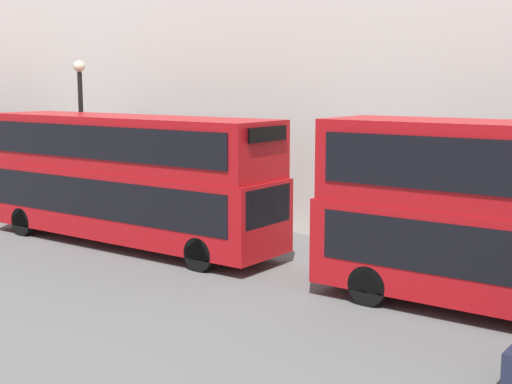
# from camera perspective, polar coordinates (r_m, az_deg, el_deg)

# --- Properties ---
(bus_second_in_queue) EXTENTS (2.59, 11.39, 4.28)m
(bus_second_in_queue) POSITION_cam_1_polar(r_m,az_deg,el_deg) (23.75, -10.30, 1.39)
(bus_second_in_queue) COLOR #A80F14
(bus_second_in_queue) RESTS_ON ground
(street_lamp) EXTENTS (0.44, 0.44, 6.18)m
(street_lamp) POSITION_cam_1_polar(r_m,az_deg,el_deg) (28.21, -13.80, 5.43)
(street_lamp) COLOR black
(street_lamp) RESTS_ON ground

